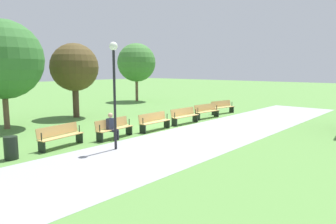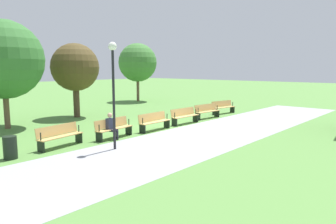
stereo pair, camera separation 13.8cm
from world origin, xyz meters
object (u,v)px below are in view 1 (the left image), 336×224
(bench_3, at_px, (154,121))
(bench_5, at_px, (60,135))
(bench_1, at_px, (206,111))
(tree_1, at_px, (136,63))
(tree_0, at_px, (74,68))
(bench_2, at_px, (184,115))
(bench_4, at_px, (114,128))
(tree_3, at_px, (2,60))
(bench_0, at_px, (222,107))
(lamp_post, at_px, (114,76))
(trash_bin, at_px, (11,148))
(person_seated, at_px, (112,125))

(bench_3, bearing_deg, bench_5, -7.54)
(bench_1, height_order, bench_5, same)
(bench_5, height_order, tree_1, tree_1)
(bench_5, height_order, tree_0, tree_0)
(bench_1, xyz_separation_m, bench_3, (5.00, 0.16, 0.00))
(bench_2, height_order, tree_0, tree_0)
(bench_2, xyz_separation_m, bench_4, (5.00, -0.16, 0.00))
(bench_1, height_order, tree_3, tree_3)
(bench_0, distance_m, tree_0, 10.25)
(bench_0, distance_m, bench_4, 9.99)
(bench_0, xyz_separation_m, bench_1, (2.48, 0.33, 0.00))
(tree_0, xyz_separation_m, lamp_post, (3.58, 8.21, -0.32))
(bench_1, relative_size, bench_3, 1.01)
(tree_0, relative_size, tree_1, 0.86)
(bench_0, bearing_deg, bench_3, 13.22)
(lamp_post, bearing_deg, tree_0, -113.56)
(bench_0, bearing_deg, trash_bin, 10.35)
(bench_3, bearing_deg, bench_0, -178.12)
(bench_1, relative_size, tree_1, 0.37)
(bench_1, bearing_deg, bench_0, -166.80)
(tree_0, bearing_deg, bench_4, 70.45)
(bench_1, distance_m, bench_4, 7.50)
(bench_0, relative_size, person_seated, 1.70)
(bench_0, xyz_separation_m, bench_4, (9.98, 0.33, 0.00))
(person_seated, distance_m, tree_3, 7.11)
(tree_1, distance_m, lamp_post, 18.05)
(bench_4, xyz_separation_m, bench_5, (2.48, -0.33, 0.00))
(lamp_post, bearing_deg, bench_2, -167.06)
(bench_4, relative_size, bench_5, 0.99)
(bench_2, height_order, person_seated, person_seated)
(bench_4, distance_m, lamp_post, 3.12)
(bench_3, distance_m, bench_5, 5.01)
(tree_1, bearing_deg, bench_3, 49.86)
(bench_1, height_order, tree_1, tree_1)
(bench_1, height_order, lamp_post, lamp_post)
(bench_3, bearing_deg, tree_0, -90.62)
(person_seated, distance_m, tree_1, 16.62)
(bench_4, xyz_separation_m, lamp_post, (1.23, 1.60, 2.39))
(bench_0, bearing_deg, person_seated, 12.24)
(bench_1, bearing_deg, trash_bin, 5.19)
(tree_3, bearing_deg, bench_1, 148.42)
(bench_2, relative_size, bench_3, 1.00)
(bench_1, xyz_separation_m, bench_4, (7.50, 0.00, 0.00))
(lamp_post, bearing_deg, bench_0, -170.26)
(bench_4, relative_size, trash_bin, 2.50)
(bench_2, height_order, trash_bin, bench_2)
(bench_4, bearing_deg, bench_3, 170.56)
(bench_4, height_order, bench_5, same)
(bench_3, xyz_separation_m, tree_3, (4.73, -6.15, 3.11))
(bench_2, bearing_deg, bench_5, -1.88)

